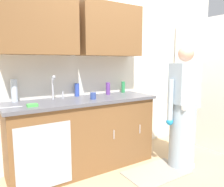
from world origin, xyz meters
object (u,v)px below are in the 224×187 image
Objects in this scene: bottle_soap at (108,88)px; bottle_dish_liquid at (77,90)px; sink at (60,102)px; bottle_water_short at (123,87)px; bottle_cleaner_spray at (14,91)px; cup_by_sink at (93,96)px; person_at_sink at (183,117)px; knife_on_counter at (10,107)px; sponge at (32,105)px.

bottle_soap is 0.46m from bottle_dish_liquid.
bottle_water_short is (1.08, 0.19, 0.10)m from sink.
sink is 1.82× the size of bottle_cleaner_spray.
bottle_cleaner_spray is 0.95m from cup_by_sink.
cup_by_sink is at bearing 151.00° from person_at_sink.
bottle_soap is 0.74× the size of knife_on_counter.
bottle_cleaner_spray reaches higher than cup_by_sink.
bottle_dish_liquid is (0.33, 0.23, 0.10)m from sink.
bottle_dish_liquid is at bearing 168.76° from bottle_soap.
bottle_cleaner_spray is 1.60× the size of bottle_water_short.
cup_by_sink is at bearing -15.01° from sink.
person_at_sink is 9.43× the size of bottle_water_short.
bottle_cleaner_spray is 0.36m from knife_on_counter.
bottle_dish_liquid is at bearing 176.91° from bottle_water_short.
knife_on_counter is at bearing 179.20° from cup_by_sink.
bottle_water_short is at bearing 112.49° from person_at_sink.
sink reaches higher than bottle_dish_liquid.
bottle_water_short is 1.56× the size of sponge.
cup_by_sink is at bearing -146.46° from bottle_soap.
person_at_sink is at bearing -15.80° from sponge.
person_at_sink is at bearing -25.39° from sink.
bottle_cleaner_spray is at bearing 159.22° from cup_by_sink.
bottle_cleaner_spray is 0.43m from sponge.
sink is 0.80m from bottle_soap.
bottle_cleaner_spray is at bearing -101.96° from knife_on_counter.
knife_on_counter is at bearing -170.33° from bottle_water_short.
sponge is (-1.45, -0.36, -0.07)m from bottle_water_short.
sink is 1.10m from bottle_water_short.
knife_on_counter is at bearing -160.26° from bottle_dish_liquid.
bottle_soap is at bearing -165.25° from knife_on_counter.
person_at_sink is 19.11× the size of cup_by_sink.
bottle_cleaner_spray is 2.49× the size of sponge.
bottle_soap is 1.19m from sponge.
bottle_dish_liquid is at bearing 35.03° from sink.
bottle_cleaner_spray is at bearing -179.77° from bottle_dish_liquid.
cup_by_sink is 0.98m from knife_on_counter.
sponge is at bearing -164.67° from bottle_soap.
bottle_water_short is (1.56, -0.04, -0.05)m from bottle_cleaner_spray.
bottle_water_short is at bearing -3.09° from bottle_dish_liquid.
person_at_sink reaches higher than cup_by_sink.
bottle_water_short is at bearing -1.38° from bottle_cleaner_spray.
person_at_sink is 9.16× the size of bottle_soap.
cup_by_sink is at bearing -77.32° from bottle_dish_liquid.
bottle_water_short reaches higher than sponge.
bottle_cleaner_spray is (-0.48, 0.23, 0.15)m from sink.
bottle_dish_liquid is (0.80, 0.00, -0.05)m from bottle_cleaner_spray.
bottle_cleaner_spray is at bearing 176.07° from bottle_soap.
bottle_dish_liquid reaches higher than sponge.
bottle_soap is 1.26m from bottle_cleaner_spray.
sponge is at bearing 164.16° from knife_on_counter.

